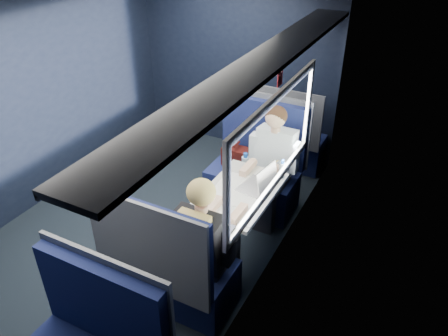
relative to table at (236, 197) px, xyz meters
The scene contains 12 objects.
ground 1.23m from the table, behind, with size 2.80×4.20×0.01m, color black.
room_shell 1.30m from the table, behind, with size 3.00×4.40×2.40m.
table is the anchor object (origin of this frame).
seat_bay_near 0.93m from the table, 102.32° to the left, with size 1.04×0.62×1.26m.
seat_bay_far 0.93m from the table, 101.78° to the right, with size 1.04×0.62×1.26m.
seat_row_front 1.82m from the table, 95.80° to the left, with size 1.04×0.51×1.16m.
man 0.70m from the table, 84.48° to the left, with size 0.53×0.56×1.32m.
woman 0.71m from the table, 84.55° to the right, with size 0.53×0.56×1.32m.
papers 0.13m from the table, 59.95° to the right, with size 0.51×0.74×0.01m, color white.
laptop 0.27m from the table, 35.20° to the left, with size 0.29×0.36×0.25m.
bottle_small 0.52m from the table, 53.78° to the left, with size 0.06×0.06×0.20m.
cup 0.37m from the table, 59.03° to the left, with size 0.07×0.07×0.08m, color white.
Camera 1 is at (2.47, -3.03, 3.05)m, focal length 35.00 mm.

